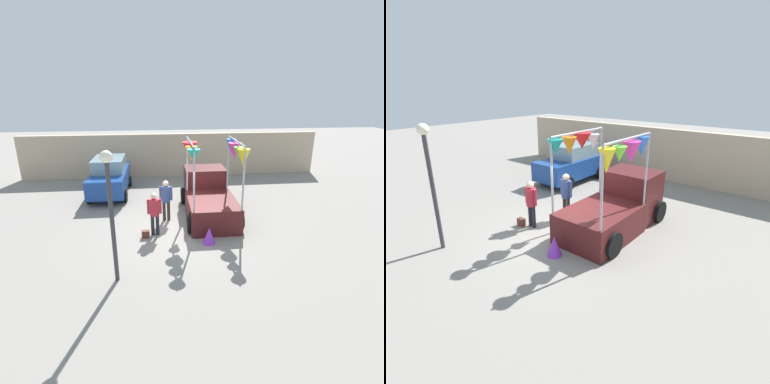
% 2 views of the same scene
% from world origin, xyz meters
% --- Properties ---
extents(ground_plane, '(60.00, 60.00, 0.00)m').
position_xyz_m(ground_plane, '(0.00, 0.00, 0.00)').
color(ground_plane, gray).
extents(vendor_truck, '(2.49, 4.06, 3.33)m').
position_xyz_m(vendor_truck, '(1.19, 1.36, 0.93)').
color(vendor_truck, '#4C1919').
rests_on(vendor_truck, ground).
extents(parked_car, '(1.88, 4.00, 1.88)m').
position_xyz_m(parked_car, '(-3.38, 4.48, 0.94)').
color(parked_car, navy).
rests_on(parked_car, ground).
extents(person_customer, '(0.53, 0.34, 1.64)m').
position_xyz_m(person_customer, '(-1.08, -0.45, 0.99)').
color(person_customer, black).
rests_on(person_customer, ground).
extents(person_vendor, '(0.53, 0.34, 1.70)m').
position_xyz_m(person_vendor, '(-0.63, 0.83, 1.03)').
color(person_vendor, '#2D2823').
rests_on(person_vendor, ground).
extents(handbag, '(0.28, 0.16, 0.28)m').
position_xyz_m(handbag, '(-1.43, -0.65, 0.14)').
color(handbag, '#592D1E').
rests_on(handbag, ground).
extents(street_lamp, '(0.32, 0.32, 3.72)m').
position_xyz_m(street_lamp, '(-2.14, -3.14, 2.44)').
color(street_lamp, '#333338').
rests_on(street_lamp, ground).
extents(brick_boundary_wall, '(18.00, 0.36, 2.60)m').
position_xyz_m(brick_boundary_wall, '(0.00, 7.64, 1.30)').
color(brick_boundary_wall, tan).
rests_on(brick_boundary_wall, ground).
extents(folded_kite_bundle_violet, '(0.62, 0.62, 0.60)m').
position_xyz_m(folded_kite_bundle_violet, '(0.80, -1.33, 0.30)').
color(folded_kite_bundle_violet, purple).
rests_on(folded_kite_bundle_violet, ground).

